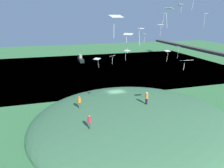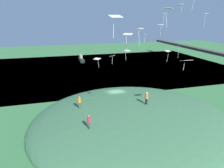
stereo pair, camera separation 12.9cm
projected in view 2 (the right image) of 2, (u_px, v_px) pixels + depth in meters
The scene contains 23 objects.
ground_plane at pixel (116, 103), 35.18m from camera, with size 160.00×160.00×0.00m, color #3A7640.
lake_water at pixel (89, 69), 58.55m from camera, with size 44.23×80.00×0.40m, color #405878.
grass_hill at pixel (133, 122), 28.70m from camera, with size 26.64×27.96×4.83m, color #3E6F48.
bridge_deck_far at pixel (189, 47), 65.35m from camera, with size 39.81×1.80×0.70m, color #46403D.
boat_on_lake at pixel (81, 59), 67.82m from camera, with size 5.93×1.35×3.76m.
person_near_shore at pixel (147, 97), 28.18m from camera, with size 0.47×0.47×1.80m.
person_watching_kites at pixel (79, 101), 27.82m from camera, with size 0.59×0.59×1.73m.
person_with_child at pixel (89, 120), 22.73m from camera, with size 0.44×0.44×1.63m.
kite_0 at pixel (143, 34), 33.61m from camera, with size 1.23×0.87×1.76m.
kite_1 at pixel (127, 51), 34.61m from camera, with size 1.25×1.21×1.73m.
kite_2 at pixel (112, 56), 28.33m from camera, with size 0.85×0.89×1.26m.
kite_3 at pixel (160, 25), 34.77m from camera, with size 0.94×1.21×1.90m.
kite_4 at pixel (178, 48), 38.55m from camera, with size 0.95×0.93×2.30m.
kite_5 at pixel (115, 17), 18.80m from camera, with size 1.02×1.32×2.10m.
kite_6 at pixel (168, 51), 38.90m from camera, with size 1.08×1.31×2.13m.
kite_7 at pixel (140, 30), 19.96m from camera, with size 0.70×0.57×1.66m.
kite_8 at pixel (97, 59), 33.66m from camera, with size 1.34×1.27×1.66m.
kite_9 at pixel (128, 35), 22.49m from camera, with size 1.13×1.20×2.11m.
kite_10 at pixel (206, 15), 32.08m from camera, with size 0.67×0.60×2.19m.
kite_11 at pixel (168, 10), 21.97m from camera, with size 0.91×0.85×2.11m.
kite_12 at pixel (164, 14), 32.93m from camera, with size 0.96×1.02×2.21m.
kite_14 at pixel (181, 5), 32.09m from camera, with size 0.59×0.79×1.18m.
kite_15 at pixel (186, 61), 22.85m from camera, with size 0.86×1.22×1.28m.
Camera 2 is at (31.07, -9.59, 13.81)m, focal length 33.41 mm.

